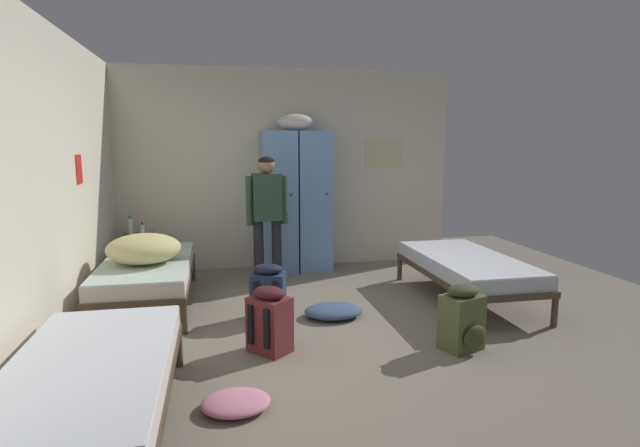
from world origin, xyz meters
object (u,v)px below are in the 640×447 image
object	(u,v)px
bedding_heap	(144,249)
water_bottle	(130,226)
locker_bank	(296,199)
lotion_bottle	(142,229)
backpack_maroon	(270,321)
bed_left_rear	(147,270)
backpack_olive	(463,319)
clothes_pile_denim	(333,311)
bed_right	(467,266)
person_traveler	(267,209)
clothes_pile_pink	(236,403)
backpack_navy	(268,293)
shelf_unit	(138,252)
bed_left_front	(89,379)

from	to	relation	value
bedding_heap	water_bottle	bearing A→B (deg)	104.20
locker_bank	lotion_bottle	world-z (taller)	locker_bank
backpack_maroon	lotion_bottle	bearing A→B (deg)	117.38
bed_left_rear	backpack_olive	xyz separation A→B (m)	(2.71, -1.72, -0.12)
clothes_pile_denim	water_bottle	bearing A→B (deg)	138.52
bed_right	person_traveler	distance (m)	2.34
person_traveler	bedding_heap	bearing A→B (deg)	-155.79
backpack_olive	clothes_pile_pink	xyz separation A→B (m)	(-1.88, -0.61, -0.21)
person_traveler	backpack_navy	world-z (taller)	person_traveler
bed_left_rear	clothes_pile_denim	xyz separation A→B (m)	(1.83, -0.74, -0.32)
bed_left_rear	bedding_heap	bearing A→B (deg)	-90.35
bed_right	bedding_heap	xyz separation A→B (m)	(-3.38, 0.36, 0.26)
lotion_bottle	clothes_pile_pink	world-z (taller)	lotion_bottle
shelf_unit	bed_left_front	bearing A→B (deg)	-86.09
water_bottle	backpack_navy	bearing A→B (deg)	-50.09
locker_bank	backpack_maroon	bearing A→B (deg)	-103.45
lotion_bottle	locker_bank	bearing A→B (deg)	1.95
bed_right	bed_left_rear	size ratio (longest dim) A/B	1.00
clothes_pile_denim	person_traveler	bearing A→B (deg)	113.47
bedding_heap	clothes_pile_denim	xyz separation A→B (m)	(1.84, -0.61, -0.58)
bed_left_front	locker_bank	bearing A→B (deg)	64.37
person_traveler	backpack_maroon	world-z (taller)	person_traveler
locker_bank	lotion_bottle	size ratio (longest dim) A/B	13.74
backpack_maroon	bedding_heap	bearing A→B (deg)	131.05
clothes_pile_denim	clothes_pile_pink	size ratio (longest dim) A/B	1.29
clothes_pile_pink	clothes_pile_denim	bearing A→B (deg)	57.41
bed_left_front	backpack_maroon	xyz separation A→B (m)	(1.14, 1.07, -0.12)
shelf_unit	backpack_maroon	world-z (taller)	shelf_unit
shelf_unit	person_traveler	xyz separation A→B (m)	(1.56, -0.69, 0.59)
backpack_olive	backpack_maroon	world-z (taller)	same
bed_left_front	bedding_heap	distance (m)	2.39
locker_bank	person_traveler	bearing A→B (deg)	-122.51
clothes_pile_denim	backpack_maroon	bearing A→B (deg)	-134.67
person_traveler	clothes_pile_denim	bearing A→B (deg)	-66.53
bedding_heap	backpack_maroon	xyz separation A→B (m)	(1.14, -1.31, -0.38)
locker_bank	shelf_unit	size ratio (longest dim) A/B	3.63
clothes_pile_pink	water_bottle	bearing A→B (deg)	108.27
backpack_navy	backpack_maroon	size ratio (longest dim) A/B	1.00
locker_bank	person_traveler	world-z (taller)	locker_bank
lotion_bottle	clothes_pile_denim	world-z (taller)	lotion_bottle
bed_left_rear	backpack_navy	xyz separation A→B (m)	(1.20, -0.66, -0.12)
water_bottle	bed_left_rear	bearing A→B (deg)	-74.25
bedding_heap	lotion_bottle	xyz separation A→B (m)	(-0.18, 1.24, -0.00)
bed_left_rear	person_traveler	bearing A→B (deg)	19.30
backpack_navy	clothes_pile_denim	xyz separation A→B (m)	(0.63, -0.08, -0.20)
bed_left_front	bed_left_rear	bearing A→B (deg)	90.00
bed_right	bed_left_rear	xyz separation A→B (m)	(-3.37, 0.49, 0.00)
backpack_maroon	clothes_pile_denim	world-z (taller)	backpack_maroon
water_bottle	backpack_olive	world-z (taller)	water_bottle
bed_right	lotion_bottle	xyz separation A→B (m)	(-3.55, 1.60, 0.26)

